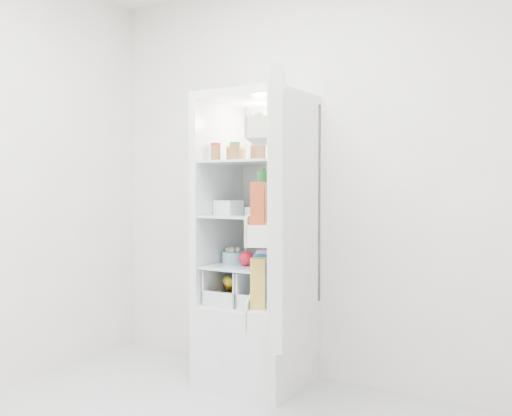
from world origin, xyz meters
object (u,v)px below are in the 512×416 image
Objects in this scene: refrigerator at (260,276)px; fridge_door at (273,214)px; mushroom_bowl at (234,257)px; red_cabbage at (270,253)px.

refrigerator reaches higher than fridge_door.
fridge_door reaches higher than mushroom_bowl.
mushroom_bowl is (-0.17, -0.05, 0.12)m from refrigerator.
fridge_door is (0.33, -0.55, 0.27)m from red_cabbage.
refrigerator is at bearing 9.57° from fridge_door.
refrigerator is 0.86m from fridge_door.
refrigerator is at bearing 149.88° from red_cabbage.
red_cabbage reaches higher than mushroom_bowl.
mushroom_bowl is 0.11× the size of fridge_door.
fridge_door reaches higher than red_cabbage.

